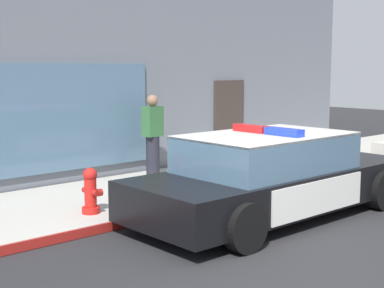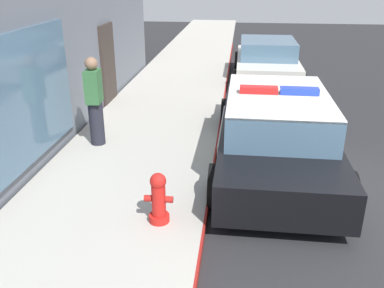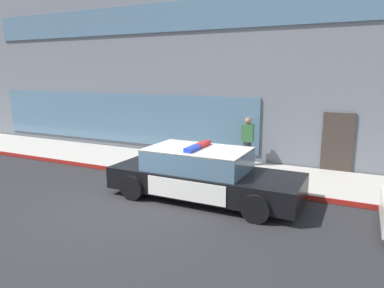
% 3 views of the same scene
% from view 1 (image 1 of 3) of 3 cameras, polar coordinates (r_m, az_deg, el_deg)
% --- Properties ---
extents(ground, '(48.00, 48.00, 0.00)m').
position_cam_1_polar(ground, '(7.26, 8.79, -11.89)').
color(ground, '#262628').
extents(sidewalk, '(48.00, 2.92, 0.15)m').
position_cam_1_polar(sidewalk, '(10.17, -9.25, -5.70)').
color(sidewalk, '#B2ADA3').
rests_on(sidewalk, ground).
extents(curb_red_paint, '(28.80, 0.04, 0.14)m').
position_cam_1_polar(curb_red_paint, '(9.00, -4.10, -7.40)').
color(curb_red_paint, maroon).
rests_on(curb_red_paint, ground).
extents(police_cruiser, '(5.19, 2.14, 1.49)m').
position_cam_1_polar(police_cruiser, '(9.24, 8.10, -3.21)').
color(police_cruiser, black).
rests_on(police_cruiser, ground).
extents(fire_hydrant, '(0.34, 0.39, 0.73)m').
position_cam_1_polar(fire_hydrant, '(8.99, -10.20, -4.72)').
color(fire_hydrant, red).
rests_on(fire_hydrant, sidewalk).
extents(pedestrian_on_sidewalk, '(0.42, 0.29, 1.71)m').
position_cam_1_polar(pedestrian_on_sidewalk, '(11.75, -3.99, 0.86)').
color(pedestrian_on_sidewalk, '#23232D').
rests_on(pedestrian_on_sidewalk, sidewalk).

